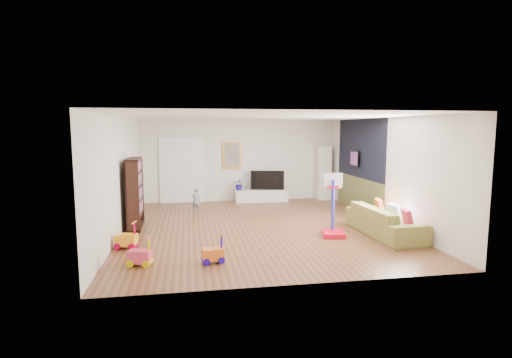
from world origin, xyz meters
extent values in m
cube|color=brown|center=(0.00, 0.00, 0.00)|extent=(6.50, 7.50, 0.00)
cube|color=white|center=(0.00, 0.00, 2.70)|extent=(6.50, 7.50, 0.00)
cube|color=silver|center=(0.00, 3.75, 1.35)|extent=(6.50, 0.00, 2.70)
cube|color=silver|center=(0.00, -3.75, 1.35)|extent=(6.50, 0.00, 2.70)
cube|color=white|center=(-3.25, 0.00, 1.35)|extent=(0.00, 7.50, 2.70)
cube|color=silver|center=(3.25, 0.00, 1.35)|extent=(0.00, 7.50, 2.70)
cube|color=black|center=(3.23, 1.40, 1.85)|extent=(0.01, 3.20, 1.70)
cube|color=brown|center=(3.23, 1.40, 0.50)|extent=(0.01, 3.20, 1.00)
cube|color=white|center=(-1.90, 3.71, 1.05)|extent=(1.45, 0.06, 2.10)
cube|color=gold|center=(-0.25, 3.71, 1.55)|extent=(0.62, 0.06, 0.92)
cube|color=#7F3F8C|center=(3.17, 1.60, 1.55)|extent=(0.04, 0.56, 0.46)
cube|color=silver|center=(0.69, 3.40, 0.20)|extent=(1.76, 0.48, 0.41)
cube|color=white|center=(2.87, 3.48, 0.92)|extent=(0.45, 0.45, 1.84)
cube|color=black|center=(-3.00, 0.45, 0.86)|extent=(0.33, 1.18, 1.71)
imported|color=olive|center=(2.71, -1.23, 0.33)|extent=(0.99, 2.30, 0.66)
cube|color=red|center=(1.52, -1.13, 0.71)|extent=(0.60, 0.68, 1.42)
cube|color=#FFA11D|center=(-2.97, -1.32, 0.28)|extent=(0.46, 0.35, 0.55)
cube|color=orange|center=(-1.29, -2.51, 0.25)|extent=(0.41, 0.29, 0.51)
cube|color=#E63F5D|center=(-2.57, -2.43, 0.26)|extent=(0.44, 0.34, 0.53)
imported|color=slate|center=(-1.50, 1.97, 0.37)|extent=(0.31, 0.25, 0.73)
imported|color=black|center=(0.90, 3.43, 0.73)|extent=(1.12, 0.39, 0.64)
imported|color=#1D0F87|center=(-0.04, 3.42, 0.61)|extent=(0.44, 0.41, 0.41)
cube|color=#B32444|center=(2.89, -1.86, 0.52)|extent=(0.18, 0.41, 0.40)
cube|color=white|center=(2.93, -1.27, 0.52)|extent=(0.15, 0.41, 0.40)
cube|color=#AF4120|center=(2.91, -0.57, 0.52)|extent=(0.17, 0.40, 0.39)
camera|label=1|loc=(-1.69, -9.53, 2.41)|focal=28.00mm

